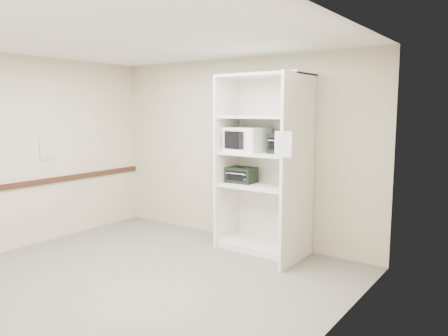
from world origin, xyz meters
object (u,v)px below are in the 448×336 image
Objects in this scene: shelving_unit at (267,170)px; toaster_oven_lower at (242,175)px; microwave at (246,139)px; toaster_oven_upper at (288,144)px.

shelving_unit is 6.19× the size of toaster_oven_lower.
toaster_oven_lower is (-0.41, 0.01, -0.10)m from shelving_unit.
shelving_unit is 4.33× the size of microwave.
shelving_unit is at bearing -163.60° from toaster_oven_upper.
microwave is at bearing -21.19° from toaster_oven_lower.
shelving_unit is 0.52m from microwave.
microwave is 1.43× the size of toaster_oven_lower.
toaster_oven_upper is at bearing 11.15° from shelving_unit.
microwave is 0.52m from toaster_oven_lower.
toaster_oven_lower is at bearing 178.36° from shelving_unit.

